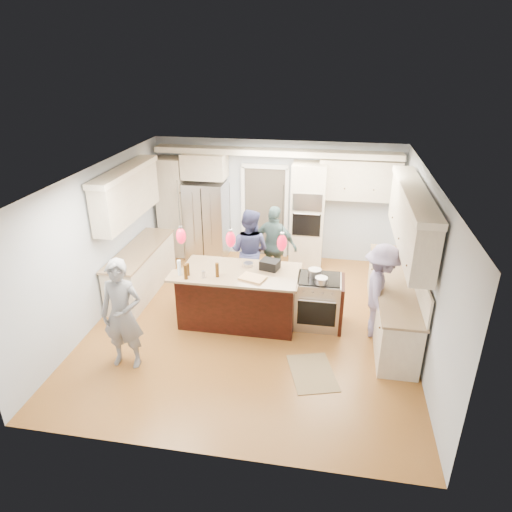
{
  "coord_description": "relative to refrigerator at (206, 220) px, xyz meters",
  "views": [
    {
      "loc": [
        1.25,
        -6.87,
        4.49
      ],
      "look_at": [
        0.0,
        0.35,
        1.15
      ],
      "focal_mm": 32.0,
      "sensor_mm": 36.0,
      "label": 1
    }
  ],
  "objects": [
    {
      "name": "left_cabinets",
      "position": [
        -0.89,
        -1.84,
        0.16
      ],
      "size": [
        0.64,
        2.3,
        2.51
      ],
      "color": "beige",
      "rests_on": "ground"
    },
    {
      "name": "person_far_right",
      "position": [
        1.72,
        -1.04,
        -0.07
      ],
      "size": [
        1.05,
        0.67,
        1.67
      ],
      "primitive_type": "imported",
      "rotation": [
        0.0,
        0.0,
        2.85
      ],
      "color": "#466261",
      "rests_on": "ground"
    },
    {
      "name": "kitchen_island",
      "position": [
        1.3,
        -2.57,
        -0.41
      ],
      "size": [
        2.1,
        1.46,
        1.12
      ],
      "color": "black",
      "rests_on": "ground"
    },
    {
      "name": "pot_small",
      "position": [
        2.72,
        -2.69,
        0.07
      ],
      "size": [
        0.21,
        0.21,
        0.11
      ],
      "primitive_type": "cylinder",
      "color": "#B7B7BC",
      "rests_on": "island_range"
    },
    {
      "name": "back_upper_cabinets",
      "position": [
        0.8,
        0.12,
        0.77
      ],
      "size": [
        5.3,
        0.61,
        2.54
      ],
      "color": "beige",
      "rests_on": "ground"
    },
    {
      "name": "beer_bottle_b",
      "position": [
        0.58,
        -3.29,
        0.35
      ],
      "size": [
        0.08,
        0.08,
        0.25
      ],
      "primitive_type": "cylinder",
      "rotation": [
        0.0,
        0.0,
        0.26
      ],
      "color": "#3E250B",
      "rests_on": "kitchen_island"
    },
    {
      "name": "person_bar_end",
      "position": [
        -0.16,
        -4.12,
        -0.02
      ],
      "size": [
        0.65,
        0.43,
        1.76
      ],
      "primitive_type": "imported",
      "rotation": [
        0.0,
        0.0,
        0.02
      ],
      "color": "slate",
      "rests_on": "ground"
    },
    {
      "name": "water_bottle",
      "position": [
        0.44,
        -3.17,
        0.35
      ],
      "size": [
        0.07,
        0.07,
        0.26
      ],
      "primitive_type": "cylinder",
      "rotation": [
        0.0,
        0.0,
        0.11
      ],
      "color": "silver",
      "rests_on": "kitchen_island"
    },
    {
      "name": "oven_column",
      "position": [
        2.3,
        0.03,
        0.25
      ],
      "size": [
        0.72,
        0.69,
        2.3
      ],
      "color": "beige",
      "rests_on": "ground"
    },
    {
      "name": "right_counter_run",
      "position": [
        3.99,
        -2.34,
        0.16
      ],
      "size": [
        0.64,
        3.1,
        2.51
      ],
      "color": "beige",
      "rests_on": "ground"
    },
    {
      "name": "person_range_side",
      "position": [
        3.7,
        -2.65,
        -0.07
      ],
      "size": [
        0.64,
        1.08,
        1.66
      ],
      "primitive_type": "imported",
      "rotation": [
        0.0,
        0.0,
        1.55
      ],
      "color": "gray",
      "rests_on": "ground"
    },
    {
      "name": "beer_bottle_c",
      "position": [
        1.06,
        -3.13,
        0.34
      ],
      "size": [
        0.08,
        0.08,
        0.24
      ],
      "primitive_type": "cylinder",
      "rotation": [
        0.0,
        0.0,
        -0.41
      ],
      "color": "#3E250B",
      "rests_on": "kitchen_island"
    },
    {
      "name": "floor_rug",
      "position": [
        2.69,
        -3.88,
        -0.89
      ],
      "size": [
        0.87,
        1.07,
        0.01
      ],
      "primitive_type": "cube",
      "rotation": [
        0.0,
        0.0,
        0.29
      ],
      "color": "#927C4F",
      "rests_on": "ground"
    },
    {
      "name": "room_shell",
      "position": [
        1.55,
        -2.64,
        0.92
      ],
      "size": [
        5.54,
        6.04,
        2.72
      ],
      "color": "#B2BCC6",
      "rests_on": "ground"
    },
    {
      "name": "pot_large",
      "position": [
        2.6,
        -2.45,
        0.09
      ],
      "size": [
        0.23,
        0.23,
        0.13
      ],
      "primitive_type": "cylinder",
      "color": "#B7B7BC",
      "rests_on": "island_range"
    },
    {
      "name": "ground_plane",
      "position": [
        1.55,
        -2.64,
        -0.9
      ],
      "size": [
        6.0,
        6.0,
        0.0
      ],
      "primitive_type": "plane",
      "color": "#B07230",
      "rests_on": "ground"
    },
    {
      "name": "refrigerator",
      "position": [
        0.0,
        0.0,
        0.0
      ],
      "size": [
        0.9,
        0.7,
        1.8
      ],
      "primitive_type": "cube",
      "color": "#B7B7BC",
      "rests_on": "ground"
    },
    {
      "name": "beer_bottle_a",
      "position": [
        0.58,
        -3.16,
        0.33
      ],
      "size": [
        0.06,
        0.06,
        0.21
      ],
      "primitive_type": "cylinder",
      "rotation": [
        0.0,
        0.0,
        -0.19
      ],
      "color": "#3E250B",
      "rests_on": "kitchen_island"
    },
    {
      "name": "person_far_left",
      "position": [
        1.27,
        -1.44,
        -0.04
      ],
      "size": [
        0.96,
        0.82,
        1.71
      ],
      "primitive_type": "imported",
      "rotation": [
        0.0,
        0.0,
        2.91
      ],
      "color": "navy",
      "rests_on": "ground"
    },
    {
      "name": "island_range",
      "position": [
        2.71,
        -2.49,
        -0.44
      ],
      "size": [
        0.82,
        0.71,
        0.92
      ],
      "color": "#B7B7BC",
      "rests_on": "ground"
    },
    {
      "name": "pendant_lights",
      "position": [
        1.3,
        -3.15,
        0.9
      ],
      "size": [
        1.75,
        0.15,
        1.03
      ],
      "color": "black",
      "rests_on": "ground"
    },
    {
      "name": "drink_can",
      "position": [
        0.85,
        -3.2,
        0.28
      ],
      "size": [
        0.08,
        0.08,
        0.12
      ],
      "primitive_type": "cylinder",
      "rotation": [
        0.0,
        0.0,
        0.34
      ],
      "color": "#B7B7BC",
      "rests_on": "kitchen_island"
    },
    {
      "name": "cutting_board",
      "position": [
        1.64,
        -3.11,
        0.24
      ],
      "size": [
        0.47,
        0.39,
        0.03
      ],
      "primitive_type": "cube",
      "rotation": [
        0.0,
        0.0,
        -0.31
      ],
      "color": "tan",
      "rests_on": "kitchen_island"
    }
  ]
}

